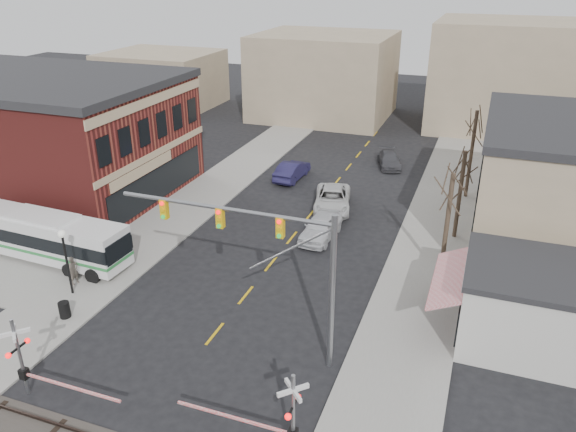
% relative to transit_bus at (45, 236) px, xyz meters
% --- Properties ---
extents(ground, '(160.00, 160.00, 0.00)m').
position_rel_transit_bus_xyz_m(ground, '(13.92, -5.51, -1.73)').
color(ground, black).
rests_on(ground, ground).
extents(sidewalk_west, '(5.00, 60.00, 0.12)m').
position_rel_transit_bus_xyz_m(sidewalk_west, '(4.42, 14.49, -1.67)').
color(sidewalk_west, gray).
rests_on(sidewalk_west, ground).
extents(sidewalk_east, '(5.00, 60.00, 0.12)m').
position_rel_transit_bus_xyz_m(sidewalk_east, '(23.42, 14.49, -1.67)').
color(sidewalk_east, gray).
rests_on(sidewalk_east, ground).
extents(brick_building, '(30.40, 15.40, 9.60)m').
position_rel_transit_bus_xyz_m(brick_building, '(-13.07, 10.49, 3.08)').
color(brick_building, maroon).
rests_on(brick_building, ground).
extents(awning_shop, '(9.74, 6.20, 4.30)m').
position_rel_transit_bus_xyz_m(awning_shop, '(29.89, 1.49, 0.43)').
color(awning_shop, beige).
rests_on(awning_shop, ground).
extents(tree_east_a, '(0.28, 0.28, 6.75)m').
position_rel_transit_bus_xyz_m(tree_east_a, '(24.42, 6.49, 1.77)').
color(tree_east_a, '#382B21').
rests_on(tree_east_a, sidewalk_east).
extents(tree_east_b, '(0.28, 0.28, 6.30)m').
position_rel_transit_bus_xyz_m(tree_east_b, '(24.72, 12.49, 1.54)').
color(tree_east_b, '#382B21').
rests_on(tree_east_b, sidewalk_east).
extents(tree_east_c, '(0.28, 0.28, 7.20)m').
position_rel_transit_bus_xyz_m(tree_east_c, '(24.92, 20.49, 1.99)').
color(tree_east_c, '#382B21').
rests_on(tree_east_c, sidewalk_east).
extents(transit_bus, '(11.94, 3.11, 3.05)m').
position_rel_transit_bus_xyz_m(transit_bus, '(0.00, 0.00, 0.00)').
color(transit_bus, silver).
rests_on(transit_bus, ground).
extents(traffic_signal_mast, '(10.84, 0.30, 8.00)m').
position_rel_transit_bus_xyz_m(traffic_signal_mast, '(17.34, -3.80, 4.05)').
color(traffic_signal_mast, gray).
rests_on(traffic_signal_mast, ground).
extents(rr_crossing_west, '(5.60, 1.36, 4.00)m').
position_rel_transit_bus_xyz_m(rr_crossing_west, '(8.41, -10.39, 0.24)').
color(rr_crossing_west, gray).
rests_on(rr_crossing_west, ground).
extents(rr_crossing_east, '(5.60, 1.36, 4.00)m').
position_rel_transit_bus_xyz_m(rr_crossing_east, '(20.03, -9.58, 0.24)').
color(rr_crossing_east, gray).
rests_on(rr_crossing_east, ground).
extents(street_lamp, '(0.44, 0.44, 4.09)m').
position_rel_transit_bus_xyz_m(street_lamp, '(4.33, -2.95, 1.33)').
color(street_lamp, black).
rests_on(street_lamp, sidewalk_west).
extents(trash_bin, '(0.60, 0.60, 0.92)m').
position_rel_transit_bus_xyz_m(trash_bin, '(5.61, -5.07, -1.15)').
color(trash_bin, black).
rests_on(trash_bin, sidewalk_west).
extents(car_a, '(2.22, 5.06, 1.70)m').
position_rel_transit_bus_xyz_m(car_a, '(15.82, 9.21, -0.88)').
color(car_a, silver).
rests_on(car_a, ground).
extents(car_b, '(1.97, 5.04, 1.64)m').
position_rel_transit_bus_xyz_m(car_b, '(9.94, 19.61, -0.91)').
color(car_b, '#1C183D').
rests_on(car_b, ground).
extents(car_c, '(4.01, 6.35, 1.63)m').
position_rel_transit_bus_xyz_m(car_c, '(15.18, 14.41, -0.91)').
color(car_c, silver).
rests_on(car_c, ground).
extents(car_d, '(3.18, 4.92, 1.33)m').
position_rel_transit_bus_xyz_m(car_d, '(17.49, 25.99, -1.07)').
color(car_d, '#3E3E43').
rests_on(car_d, ground).
extents(pedestrian_near, '(0.57, 0.74, 1.79)m').
position_rel_transit_bus_xyz_m(pedestrian_near, '(3.80, -2.02, -0.72)').
color(pedestrian_near, '#574E45').
rests_on(pedestrian_near, sidewalk_west).
extents(pedestrian_far, '(0.87, 0.96, 1.61)m').
position_rel_transit_bus_xyz_m(pedestrian_far, '(4.48, 1.41, -0.80)').
color(pedestrian_far, '#3A4966').
rests_on(pedestrian_far, sidewalk_west).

